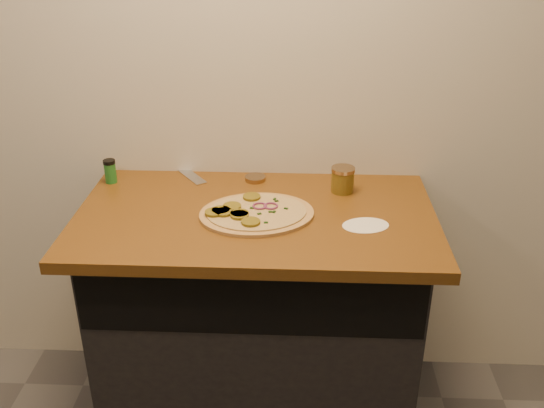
{
  "coord_description": "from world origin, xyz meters",
  "views": [
    {
      "loc": [
        0.14,
        -0.38,
        1.82
      ],
      "look_at": [
        0.06,
        1.38,
        0.95
      ],
      "focal_mm": 40.0,
      "sensor_mm": 36.0,
      "label": 1
    }
  ],
  "objects_px": {
    "spice_shaker": "(110,171)",
    "pizza": "(254,213)",
    "salsa_jar": "(343,179)",
    "chefs_knife": "(179,166)"
  },
  "relations": [
    {
      "from": "salsa_jar",
      "to": "spice_shaker",
      "type": "relative_size",
      "value": 1.04
    },
    {
      "from": "spice_shaker",
      "to": "salsa_jar",
      "type": "bearing_deg",
      "value": -2.67
    },
    {
      "from": "chefs_knife",
      "to": "pizza",
      "type": "bearing_deg",
      "value": -50.53
    },
    {
      "from": "spice_shaker",
      "to": "pizza",
      "type": "bearing_deg",
      "value": -23.86
    },
    {
      "from": "chefs_knife",
      "to": "salsa_jar",
      "type": "distance_m",
      "value": 0.65
    },
    {
      "from": "chefs_knife",
      "to": "salsa_jar",
      "type": "xyz_separation_m",
      "value": [
        0.62,
        -0.19,
        0.04
      ]
    },
    {
      "from": "chefs_knife",
      "to": "salsa_jar",
      "type": "relative_size",
      "value": 3.13
    },
    {
      "from": "pizza",
      "to": "salsa_jar",
      "type": "bearing_deg",
      "value": 34.1
    },
    {
      "from": "pizza",
      "to": "spice_shaker",
      "type": "relative_size",
      "value": 4.94
    },
    {
      "from": "salsa_jar",
      "to": "spice_shaker",
      "type": "height_order",
      "value": "salsa_jar"
    }
  ]
}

